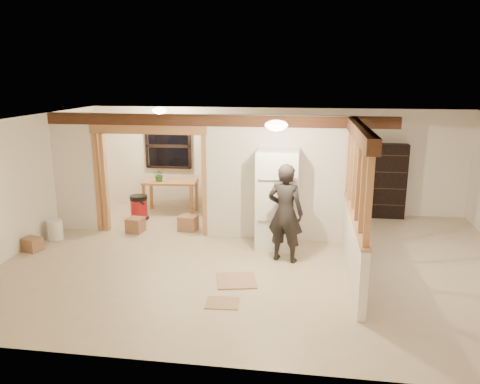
% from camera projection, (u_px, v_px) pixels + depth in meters
% --- Properties ---
extents(floor, '(9.00, 6.50, 0.01)m').
position_uv_depth(floor, '(259.00, 260.00, 8.45)').
color(floor, '#C2AF90').
rests_on(floor, ground).
extents(ceiling, '(9.00, 6.50, 0.01)m').
position_uv_depth(ceiling, '(261.00, 121.00, 7.84)').
color(ceiling, white).
extents(wall_back, '(9.00, 0.01, 2.50)m').
position_uv_depth(wall_back, '(274.00, 160.00, 11.27)').
color(wall_back, silver).
rests_on(wall_back, floor).
extents(wall_front, '(9.00, 0.01, 2.50)m').
position_uv_depth(wall_front, '(229.00, 266.00, 5.03)').
color(wall_front, silver).
rests_on(wall_front, floor).
extents(wall_left, '(0.01, 6.50, 2.50)m').
position_uv_depth(wall_left, '(22.00, 184.00, 8.78)').
color(wall_left, silver).
rests_on(wall_left, floor).
extents(partition_left_stub, '(0.90, 0.12, 2.50)m').
position_uv_depth(partition_left_stub, '(75.00, 172.00, 9.87)').
color(partition_left_stub, silver).
rests_on(partition_left_stub, floor).
extents(partition_center, '(2.80, 0.12, 2.50)m').
position_uv_depth(partition_center, '(276.00, 179.00, 9.27)').
color(partition_center, silver).
rests_on(partition_center, floor).
extents(doorway_frame, '(2.46, 0.14, 2.20)m').
position_uv_depth(doorway_frame, '(150.00, 182.00, 9.67)').
color(doorway_frame, '#B57C4C').
rests_on(doorway_frame, floor).
extents(header_beam_back, '(7.00, 0.18, 0.22)m').
position_uv_depth(header_beam_back, '(216.00, 120.00, 9.17)').
color(header_beam_back, '#4D2B1A').
rests_on(header_beam_back, ceiling).
extents(header_beam_right, '(0.18, 3.30, 0.22)m').
position_uv_depth(header_beam_right, '(360.00, 132.00, 7.27)').
color(header_beam_right, '#4D2B1A').
rests_on(header_beam_right, ceiling).
extents(pony_wall, '(0.12, 3.20, 1.00)m').
position_uv_depth(pony_wall, '(353.00, 246.00, 7.72)').
color(pony_wall, silver).
rests_on(pony_wall, floor).
extents(stud_partition, '(0.14, 3.20, 1.32)m').
position_uv_depth(stud_partition, '(357.00, 177.00, 7.44)').
color(stud_partition, '#B57C4C').
rests_on(stud_partition, pony_wall).
extents(window_back, '(1.12, 0.10, 1.10)m').
position_uv_depth(window_back, '(168.00, 146.00, 11.48)').
color(window_back, black).
rests_on(window_back, wall_back).
extents(ceiling_dome_main, '(0.36, 0.36, 0.16)m').
position_uv_depth(ceiling_dome_main, '(276.00, 125.00, 7.33)').
color(ceiling_dome_main, '#FFEABF').
rests_on(ceiling_dome_main, ceiling).
extents(ceiling_dome_util, '(0.32, 0.32, 0.14)m').
position_uv_depth(ceiling_dome_util, '(159.00, 110.00, 10.41)').
color(ceiling_dome_util, '#FFEABF').
rests_on(ceiling_dome_util, ceiling).
extents(hanging_bulb, '(0.07, 0.07, 0.07)m').
position_uv_depth(hanging_bulb, '(173.00, 128.00, 9.74)').
color(hanging_bulb, '#FFD88C').
rests_on(hanging_bulb, ceiling).
extents(refrigerator, '(0.78, 0.76, 1.89)m').
position_uv_depth(refrigerator, '(277.00, 199.00, 8.92)').
color(refrigerator, white).
rests_on(refrigerator, floor).
extents(woman, '(0.74, 0.59, 1.77)m').
position_uv_depth(woman, '(285.00, 213.00, 8.22)').
color(woman, black).
rests_on(woman, floor).
extents(work_table, '(1.29, 0.70, 0.79)m').
position_uv_depth(work_table, '(171.00, 197.00, 11.25)').
color(work_table, '#B57C4C').
rests_on(work_table, floor).
extents(potted_plant, '(0.34, 0.31, 0.33)m').
position_uv_depth(potted_plant, '(159.00, 175.00, 11.06)').
color(potted_plant, '#356C29').
rests_on(potted_plant, work_table).
extents(shop_vac, '(0.53, 0.53, 0.57)m').
position_uv_depth(shop_vac, '(139.00, 207.00, 10.77)').
color(shop_vac, maroon).
rests_on(shop_vac, floor).
extents(bookshelf, '(0.87, 0.29, 1.73)m').
position_uv_depth(bookshelf, '(387.00, 181.00, 10.79)').
color(bookshelf, black).
rests_on(bookshelf, floor).
extents(bucket, '(0.35, 0.35, 0.39)m').
position_uv_depth(bucket, '(55.00, 230.00, 9.48)').
color(bucket, silver).
rests_on(bucket, floor).
extents(box_util_a, '(0.42, 0.37, 0.32)m').
position_uv_depth(box_util_a, '(188.00, 223.00, 10.03)').
color(box_util_a, '#926546').
rests_on(box_util_a, floor).
extents(box_util_b, '(0.37, 0.37, 0.31)m').
position_uv_depth(box_util_b, '(136.00, 225.00, 9.92)').
color(box_util_b, '#926546').
rests_on(box_util_b, floor).
extents(box_front, '(0.38, 0.34, 0.26)m').
position_uv_depth(box_front, '(32.00, 244.00, 8.85)').
color(box_front, '#926546').
rests_on(box_front, floor).
extents(floor_panel_near, '(0.75, 0.75, 0.02)m').
position_uv_depth(floor_panel_near, '(236.00, 281.00, 7.57)').
color(floor_panel_near, tan).
rests_on(floor_panel_near, floor).
extents(floor_panel_far, '(0.51, 0.42, 0.02)m').
position_uv_depth(floor_panel_far, '(222.00, 303.00, 6.83)').
color(floor_panel_far, tan).
rests_on(floor_panel_far, floor).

